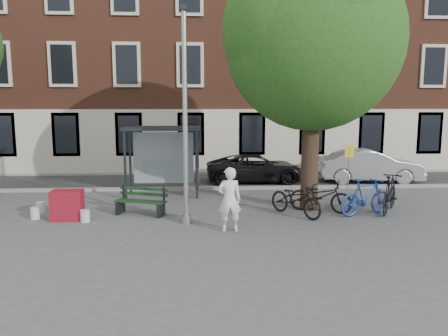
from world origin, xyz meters
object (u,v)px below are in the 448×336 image
car_dark (256,168)px  bike_d (390,193)px  bike_c (296,199)px  lamppost (185,128)px  bench (141,203)px  painter (229,199)px  bike_a (320,196)px  car_silver (370,166)px  notice_sign (349,160)px  red_stand (67,205)px  bus_shelter (173,145)px  bike_b (366,197)px

car_dark → bike_d: bearing=-147.6°
bike_c → car_dark: bearing=58.7°
lamppost → bench: size_ratio=3.58×
bench → bike_d: size_ratio=0.83×
painter → bike_a: (3.09, 1.99, -0.36)m
painter → bike_a: painter is taller
bike_c → car_silver: (4.57, 5.63, 0.20)m
bench → bike_a: 5.74m
car_silver → notice_sign: (-2.06, -3.15, 0.70)m
red_stand → notice_sign: 9.87m
bike_d → painter: bearing=52.5°
lamppost → red_stand: size_ratio=6.79×
lamppost → bench: (-1.45, 1.09, -2.40)m
painter → car_dark: bearing=-108.1°
lamppost → bus_shelter: lamppost is taller
notice_sign → bench: bearing=-164.5°
bus_shelter → bench: 3.48m
car_dark → bus_shelter: bearing=126.5°
bike_b → red_stand: bike_b is taller
lamppost → bike_b: 6.04m
notice_sign → car_silver: bearing=56.6°
car_silver → red_stand: 12.87m
bike_d → bus_shelter: bearing=9.7°
bike_b → red_stand: 9.17m
car_dark → red_stand: car_dark is taller
painter → bike_d: painter is taller
bus_shelter → bike_a: size_ratio=1.41×
lamppost → bench: bearing=143.0°
bike_a → bike_b: bearing=-84.9°
red_stand → bike_d: bearing=2.0°
bus_shelter → car_dark: size_ratio=0.64×
bike_b → notice_sign: notice_sign is taller
car_silver → bike_a: bearing=151.1°
bike_b → bike_a: bearing=48.5°
bike_a → red_stand: bearing=119.6°
bus_shelter → bike_c: 5.43m
car_dark → red_stand: size_ratio=4.94×
bus_shelter → red_stand: 4.82m
bike_a → bike_b: bike_b is taller
bench → car_dark: size_ratio=0.38×
bike_a → bike_d: (2.21, -0.16, 0.09)m
bench → bike_c: 4.85m
painter → red_stand: bearing=-22.3°
bike_b → car_silver: bearing=-43.3°
bike_c → bus_shelter: bearing=103.9°
bike_d → car_silver: 5.54m
red_stand → lamppost: bearing=-9.8°
car_dark → car_silver: (5.01, -0.37, 0.12)m
painter → notice_sign: 6.21m
lamppost → car_silver: lamppost is taller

